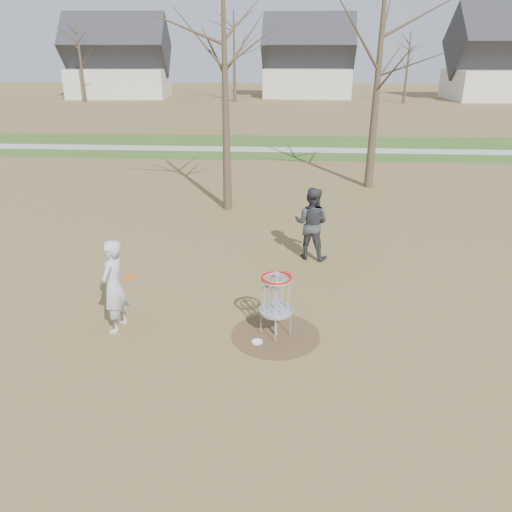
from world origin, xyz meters
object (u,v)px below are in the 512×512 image
(disc_grounded, at_px, (257,342))
(player_standing, at_px, (114,287))
(disc_golf_basket, at_px, (276,295))
(player_throwing, at_px, (311,223))

(disc_grounded, bearing_deg, player_standing, 173.72)
(disc_golf_basket, bearing_deg, player_standing, 179.62)
(disc_golf_basket, bearing_deg, player_throwing, 78.75)
(disc_golf_basket, bearing_deg, disc_grounded, -140.04)
(player_throwing, height_order, disc_grounded, player_throwing)
(player_standing, height_order, player_throwing, player_throwing)
(player_throwing, bearing_deg, disc_grounded, 92.85)
(player_throwing, relative_size, disc_golf_basket, 1.48)
(disc_grounded, height_order, disc_golf_basket, disc_golf_basket)
(disc_grounded, distance_m, disc_golf_basket, 1.01)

